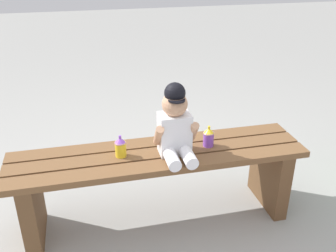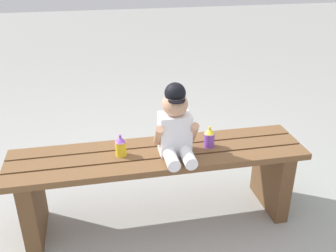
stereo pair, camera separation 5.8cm
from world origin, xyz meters
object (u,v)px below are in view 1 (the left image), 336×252
Objects in this scene: sippy_cup_left at (121,147)px; sippy_cup_right at (209,137)px; park_bench at (159,174)px; child_figure at (175,125)px.

sippy_cup_right is (0.50, 0.00, 0.00)m from sippy_cup_left.
park_bench is 0.29m from sippy_cup_left.
sippy_cup_left is 0.50m from sippy_cup_right.
park_bench is at bearing -1.78° from sippy_cup_left.
park_bench is 13.27× the size of sippy_cup_left.
sippy_cup_left is (-0.21, 0.01, 0.20)m from park_bench.
child_figure is at bearing -8.62° from sippy_cup_left.
park_bench is 13.27× the size of sippy_cup_right.
park_bench is 0.34m from child_figure.
sippy_cup_left is at bearing 178.22° from park_bench.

